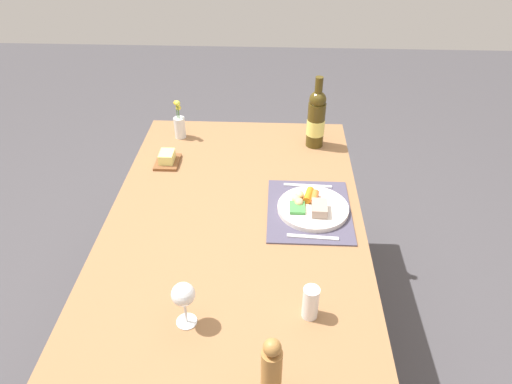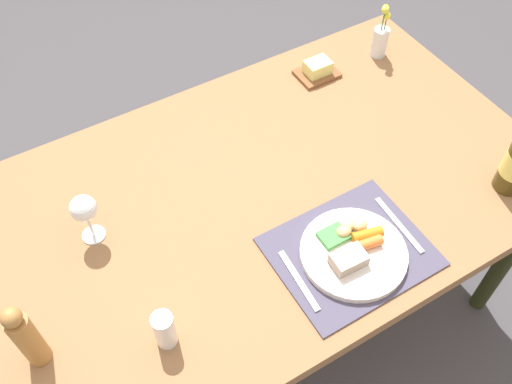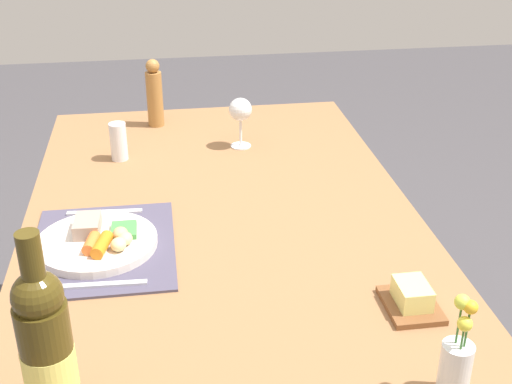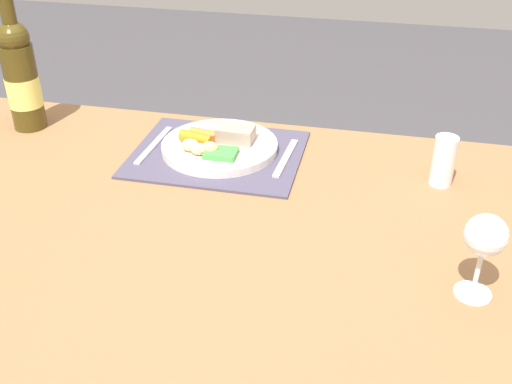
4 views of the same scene
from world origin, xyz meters
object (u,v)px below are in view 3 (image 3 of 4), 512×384
object	(u,v)px
dining_table	(224,241)
butter_dish	(412,299)
flower_vase	(456,363)
knife	(99,285)
salt_shaker	(119,142)
wine_glass	(240,111)
pepper_mill	(154,94)
wine_bottle	(46,348)
dinner_plate	(98,241)
fork	(105,212)

from	to	relation	value
dining_table	butter_dish	distance (m)	0.52
dining_table	flower_vase	distance (m)	0.71
knife	flower_vase	size ratio (longest dim) A/B	1.02
flower_vase	salt_shaker	distance (m)	1.18
wine_glass	pepper_mill	distance (m)	0.33
knife	wine_bottle	bearing A→B (deg)	-4.95
flower_vase	pepper_mill	size ratio (longest dim) A/B	0.88
dining_table	knife	distance (m)	0.38
dinner_plate	butter_dish	distance (m)	0.68
wine_glass	knife	bearing A→B (deg)	-28.64
knife	pepper_mill	xyz separation A→B (m)	(-0.90, 0.13, 0.09)
dining_table	knife	bearing A→B (deg)	-48.42
fork	wine_bottle	distance (m)	0.67
pepper_mill	wine_glass	bearing A→B (deg)	48.74
fork	wine_bottle	size ratio (longest dim) A/B	0.55
dining_table	wine_glass	distance (m)	0.48
knife	wine_glass	bearing A→B (deg)	153.81
salt_shaker	fork	bearing A→B (deg)	-4.55
flower_vase	butter_dish	world-z (taller)	flower_vase
flower_vase	wine_bottle	distance (m)	0.63
salt_shaker	pepper_mill	distance (m)	0.28
dinner_plate	fork	world-z (taller)	dinner_plate
knife	flower_vase	distance (m)	0.70
dining_table	salt_shaker	xyz separation A→B (m)	(-0.40, -0.25, 0.11)
wine_glass	salt_shaker	distance (m)	0.36
butter_dish	dinner_plate	bearing A→B (deg)	-117.00
pepper_mill	flower_vase	bearing A→B (deg)	19.31
salt_shaker	knife	bearing A→B (deg)	-1.99
dinner_plate	wine_glass	world-z (taller)	wine_glass
dining_table	butter_dish	xyz separation A→B (m)	(0.40, 0.32, 0.08)
fork	knife	size ratio (longest dim) A/B	0.93
wine_bottle	pepper_mill	bearing A→B (deg)	172.02
pepper_mill	butter_dish	bearing A→B (deg)	23.90
dining_table	fork	bearing A→B (deg)	-103.12
dinner_plate	dining_table	bearing A→B (deg)	107.63
pepper_mill	knife	bearing A→B (deg)	-8.20
fork	wine_bottle	xyz separation A→B (m)	(0.65, -0.04, 0.12)
dining_table	wine_bottle	distance (m)	0.70
knife	wine_bottle	xyz separation A→B (m)	(0.34, -0.04, 0.12)
butter_dish	wine_bottle	bearing A→B (deg)	-73.75
salt_shaker	wine_bottle	xyz separation A→B (m)	(0.99, -0.07, 0.08)
wine_glass	pepper_mill	world-z (taller)	pepper_mill
flower_vase	butter_dish	bearing A→B (deg)	176.10
butter_dish	salt_shaker	xyz separation A→B (m)	(-0.80, -0.58, 0.03)
pepper_mill	dining_table	bearing A→B (deg)	12.62
dinner_plate	wine_glass	xyz separation A→B (m)	(-0.53, 0.38, 0.09)
flower_vase	dinner_plate	bearing A→B (deg)	-132.57
dinner_plate	knife	xyz separation A→B (m)	(0.15, 0.01, -0.01)
wine_glass	wine_bottle	size ratio (longest dim) A/B	0.46
fork	wine_glass	bearing A→B (deg)	138.30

